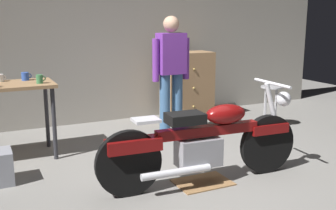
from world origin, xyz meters
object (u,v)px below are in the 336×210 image
at_px(shop_stool, 271,96).
at_px(mug_blue_enamel, 25,76).
at_px(mug_green_speckled, 40,79).
at_px(person_standing, 171,71).
at_px(wooden_dresser, 187,86).
at_px(motorcycle, 205,141).
at_px(mug_white_ceramic, 0,78).

bearing_deg(shop_stool, mug_blue_enamel, 172.90).
xyz_separation_m(shop_stool, mug_green_speckled, (-3.31, 0.11, 0.45)).
distance_m(person_standing, wooden_dresser, 1.04).
bearing_deg(wooden_dresser, motorcycle, -114.32).
bearing_deg(motorcycle, mug_green_speckled, 134.84).
bearing_deg(mug_blue_enamel, shop_stool, -7.10).
xyz_separation_m(mug_blue_enamel, mug_green_speckled, (0.12, -0.31, 0.00)).
height_order(shop_stool, mug_blue_enamel, mug_blue_enamel).
bearing_deg(mug_green_speckled, motorcycle, -48.30).
bearing_deg(mug_blue_enamel, motorcycle, -51.18).
relative_size(motorcycle, mug_white_ceramic, 18.45).
relative_size(motorcycle, mug_green_speckled, 20.07).
xyz_separation_m(person_standing, mug_blue_enamel, (-1.92, 0.11, 0.02)).
distance_m(person_standing, mug_green_speckled, 1.80).
height_order(person_standing, wooden_dresser, person_standing).
height_order(mug_blue_enamel, mug_green_speckled, mug_green_speckled).
bearing_deg(mug_green_speckled, shop_stool, -1.96).
xyz_separation_m(shop_stool, wooden_dresser, (-0.87, 1.04, 0.05)).
relative_size(wooden_dresser, mug_white_ceramic, 9.26).
relative_size(mug_blue_enamel, mug_white_ceramic, 1.02).
xyz_separation_m(shop_stool, mug_white_ceramic, (-3.72, 0.46, 0.45)).
relative_size(person_standing, mug_blue_enamel, 13.81).
height_order(motorcycle, person_standing, person_standing).
xyz_separation_m(wooden_dresser, mug_green_speckled, (-2.44, -0.93, 0.40)).
height_order(wooden_dresser, mug_white_ceramic, wooden_dresser).
distance_m(motorcycle, mug_green_speckled, 2.07).
height_order(person_standing, mug_white_ceramic, person_standing).
relative_size(person_standing, shop_stool, 2.61).
bearing_deg(shop_stool, wooden_dresser, 129.79).
distance_m(mug_blue_enamel, mug_white_ceramic, 0.29).
height_order(shop_stool, mug_white_ceramic, mug_white_ceramic).
height_order(motorcycle, mug_blue_enamel, mug_blue_enamel).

